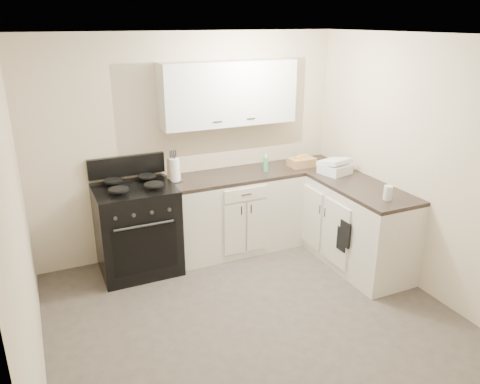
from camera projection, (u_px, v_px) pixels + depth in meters
name	position (u px, v px, depth m)	size (l,w,h in m)	color
floor	(259.00, 325.00, 4.25)	(3.60, 3.60, 0.00)	#473F38
ceiling	(264.00, 36.00, 3.38)	(3.60, 3.60, 0.00)	white
wall_back	(190.00, 146.00, 5.35)	(3.60, 3.60, 0.00)	beige
wall_right	(427.00, 169.00, 4.51)	(3.60, 3.60, 0.00)	beige
wall_left	(20.00, 237.00, 3.11)	(3.60, 3.60, 0.00)	beige
wall_front	(428.00, 317.00, 2.27)	(3.60, 3.60, 0.00)	beige
base_cabinets_back	(235.00, 214.00, 5.54)	(1.55, 0.60, 0.90)	beige
base_cabinets_right	(343.00, 218.00, 5.40)	(0.60, 1.90, 0.90)	beige
countertop_back	(235.00, 176.00, 5.37)	(1.55, 0.60, 0.04)	black
countertop_right	(346.00, 180.00, 5.23)	(0.60, 1.90, 0.04)	black
upper_cabinets	(229.00, 93.00, 5.18)	(1.55, 0.30, 0.70)	silver
stove	(137.00, 231.00, 5.06)	(0.83, 0.71, 1.00)	black
knife_block	(174.00, 169.00, 5.12)	(0.11, 0.10, 0.25)	tan
paper_towel	(175.00, 170.00, 5.08)	(0.11, 0.11, 0.26)	white
soap_bottle	(266.00, 164.00, 5.44)	(0.06, 0.06, 0.17)	#46B76C
wicker_basket	(302.00, 162.00, 5.64)	(0.31, 0.21, 0.10)	tan
countertop_grill	(335.00, 169.00, 5.38)	(0.30, 0.28, 0.11)	white
glass_jar	(388.00, 193.00, 4.58)	(0.09, 0.09, 0.14)	silver
oven_mitt_near	(345.00, 234.00, 4.84)	(0.02, 0.16, 0.28)	black
oven_mitt_far	(342.00, 239.00, 4.91)	(0.02, 0.15, 0.26)	black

